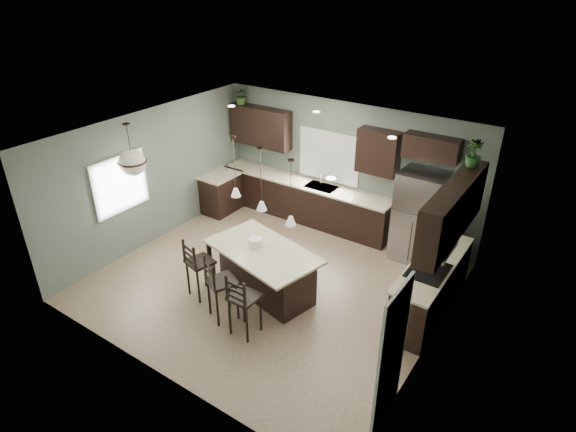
% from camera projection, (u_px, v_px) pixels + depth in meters
% --- Properties ---
extents(ground, '(6.00, 6.00, 0.00)m').
position_uv_depth(ground, '(272.00, 282.00, 9.02)').
color(ground, '#9E8466').
rests_on(ground, ground).
extents(pantry_door, '(0.04, 0.82, 2.04)m').
position_uv_depth(pantry_door, '(391.00, 355.00, 5.93)').
color(pantry_door, white).
rests_on(pantry_door, ground).
extents(window_back, '(1.35, 0.02, 1.00)m').
position_uv_depth(window_back, '(329.00, 156.00, 10.49)').
color(window_back, white).
rests_on(window_back, room_shell).
extents(window_left, '(0.02, 1.10, 1.00)m').
position_uv_depth(window_left, '(120.00, 184.00, 9.19)').
color(window_left, white).
rests_on(window_left, room_shell).
extents(left_return_cabs, '(0.60, 0.90, 0.90)m').
position_uv_depth(left_return_cabs, '(221.00, 193.00, 11.39)').
color(left_return_cabs, black).
rests_on(left_return_cabs, ground).
extents(left_return_countertop, '(0.66, 0.96, 0.04)m').
position_uv_depth(left_return_countertop, '(221.00, 175.00, 11.16)').
color(left_return_countertop, beige).
rests_on(left_return_countertop, left_return_cabs).
extents(back_lower_cabs, '(4.20, 0.60, 0.90)m').
position_uv_depth(back_lower_cabs, '(304.00, 201.00, 11.02)').
color(back_lower_cabs, black).
rests_on(back_lower_cabs, ground).
extents(back_countertop, '(4.20, 0.66, 0.04)m').
position_uv_depth(back_countertop, '(304.00, 183.00, 10.78)').
color(back_countertop, beige).
rests_on(back_countertop, back_lower_cabs).
extents(sink_inset, '(0.70, 0.45, 0.01)m').
position_uv_depth(sink_inset, '(321.00, 187.00, 10.55)').
color(sink_inset, gray).
rests_on(sink_inset, back_countertop).
extents(faucet, '(0.02, 0.02, 0.28)m').
position_uv_depth(faucet, '(321.00, 181.00, 10.46)').
color(faucet, silver).
rests_on(faucet, back_countertop).
extents(back_upper_left, '(1.55, 0.34, 0.90)m').
position_uv_depth(back_upper_left, '(261.00, 127.00, 11.06)').
color(back_upper_left, black).
rests_on(back_upper_left, room_shell).
extents(back_upper_right, '(0.85, 0.34, 0.90)m').
position_uv_depth(back_upper_right, '(378.00, 152.00, 9.59)').
color(back_upper_right, black).
rests_on(back_upper_right, room_shell).
extents(fridge_header, '(1.05, 0.34, 0.45)m').
position_uv_depth(fridge_header, '(432.00, 148.00, 8.93)').
color(fridge_header, black).
rests_on(fridge_header, room_shell).
extents(right_lower_cabs, '(0.60, 2.35, 0.90)m').
position_uv_depth(right_lower_cabs, '(431.00, 288.00, 8.11)').
color(right_lower_cabs, black).
rests_on(right_lower_cabs, ground).
extents(right_countertop, '(0.66, 2.35, 0.04)m').
position_uv_depth(right_countertop, '(434.00, 264.00, 7.90)').
color(right_countertop, beige).
rests_on(right_countertop, right_lower_cabs).
extents(cooktop, '(0.58, 0.75, 0.02)m').
position_uv_depth(cooktop, '(428.00, 271.00, 7.68)').
color(cooktop, black).
rests_on(cooktop, right_countertop).
extents(wall_oven_front, '(0.01, 0.72, 0.60)m').
position_uv_depth(wall_oven_front, '(408.00, 290.00, 8.06)').
color(wall_oven_front, gray).
rests_on(wall_oven_front, right_lower_cabs).
extents(right_upper_cabs, '(0.34, 2.35, 0.90)m').
position_uv_depth(right_upper_cabs, '(453.00, 211.00, 7.34)').
color(right_upper_cabs, black).
rests_on(right_upper_cabs, room_shell).
extents(microwave, '(0.40, 0.75, 0.40)m').
position_uv_depth(microwave, '(440.00, 240.00, 7.35)').
color(microwave, gray).
rests_on(microwave, right_upper_cabs).
extents(refrigerator, '(0.90, 0.74, 1.85)m').
position_uv_depth(refrigerator, '(420.00, 217.00, 9.33)').
color(refrigerator, '#93949B').
rests_on(refrigerator, ground).
extents(kitchen_island, '(2.21, 1.56, 0.92)m').
position_uv_depth(kitchen_island, '(264.00, 272.00, 8.48)').
color(kitchen_island, black).
rests_on(kitchen_island, ground).
extents(serving_dish, '(0.24, 0.24, 0.14)m').
position_uv_depth(serving_dish, '(255.00, 242.00, 8.36)').
color(serving_dish, white).
rests_on(serving_dish, kitchen_island).
extents(bar_stool_left, '(0.52, 0.52, 1.15)m').
position_uv_depth(bar_stool_left, '(201.00, 268.00, 8.41)').
color(bar_stool_left, black).
rests_on(bar_stool_left, ground).
extents(bar_stool_center, '(0.58, 0.58, 1.18)m').
position_uv_depth(bar_stool_center, '(222.00, 288.00, 7.87)').
color(bar_stool_center, black).
rests_on(bar_stool_center, ground).
extents(bar_stool_right, '(0.43, 0.43, 1.16)m').
position_uv_depth(bar_stool_right, '(245.00, 304.00, 7.53)').
color(bar_stool_right, black).
rests_on(bar_stool_right, ground).
extents(pendant_left, '(0.17, 0.17, 1.10)m').
position_uv_depth(pendant_left, '(234.00, 167.00, 8.10)').
color(pendant_left, white).
rests_on(pendant_left, room_shell).
extents(pendant_center, '(0.17, 0.17, 1.10)m').
position_uv_depth(pendant_center, '(261.00, 179.00, 7.64)').
color(pendant_center, silver).
rests_on(pendant_center, room_shell).
extents(pendant_right, '(0.17, 0.17, 1.10)m').
position_uv_depth(pendant_right, '(291.00, 193.00, 7.19)').
color(pendant_right, white).
rests_on(pendant_right, room_shell).
extents(chandelier, '(0.53, 0.53, 1.00)m').
position_uv_depth(chandelier, '(130.00, 150.00, 8.70)').
color(chandelier, beige).
rests_on(chandelier, room_shell).
extents(plant_back_left, '(0.46, 0.44, 0.41)m').
position_uv_depth(plant_back_left, '(242.00, 95.00, 10.97)').
color(plant_back_left, '#325023').
rests_on(plant_back_left, back_upper_left).
extents(plant_right_wall, '(0.25, 0.25, 0.44)m').
position_uv_depth(plant_right_wall, '(474.00, 154.00, 7.61)').
color(plant_right_wall, '#2E5726').
rests_on(plant_right_wall, right_upper_cabs).
extents(room_shell, '(6.00, 6.00, 6.00)m').
position_uv_depth(room_shell, '(270.00, 200.00, 8.22)').
color(room_shell, slate).
rests_on(room_shell, ground).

